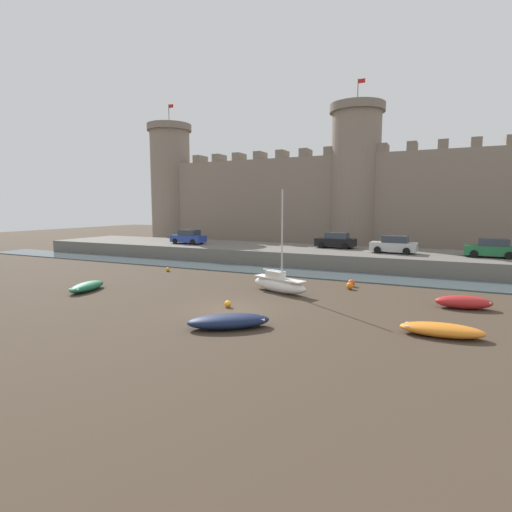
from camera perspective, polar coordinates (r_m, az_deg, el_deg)
ground_plane at (r=22.53m, az=-3.56°, el=-7.67°), size 160.00×160.00×0.00m
water_channel at (r=34.60m, az=7.25°, el=-2.43°), size 80.00×4.50×0.10m
quay_road at (r=41.39m, az=10.40°, el=-0.01°), size 69.24×10.00×1.42m
castle at (r=52.54m, az=13.94°, el=9.05°), size 63.98×6.75×21.24m
rowboat_foreground_right at (r=29.66m, az=-23.01°, el=-4.01°), size 1.92×3.50×0.61m
rowboat_midflat_centre at (r=25.50m, az=27.54°, el=-5.83°), size 3.18×1.74×0.74m
rowboat_midflat_left at (r=19.77m, az=24.98°, el=-9.51°), size 3.61×1.58×0.59m
sailboat_near_channel_right at (r=26.85m, az=3.30°, el=-3.94°), size 4.62×2.53×6.84m
rowboat_foreground_left at (r=19.18m, az=-3.90°, el=-9.23°), size 4.06×3.52×0.67m
mooring_buoy_off_centre at (r=36.33m, az=-12.49°, el=-1.87°), size 0.37×0.37×0.37m
mooring_buoy_near_channel at (r=23.02m, az=-4.05°, el=-6.85°), size 0.40×0.40×0.40m
mooring_buoy_near_shore at (r=29.65m, az=13.46°, el=-3.76°), size 0.51×0.51×0.51m
mooring_buoy_mid_mud at (r=28.57m, az=13.25°, el=-4.18°), size 0.49×0.49×0.49m
car_quay_centre_east at (r=39.26m, az=19.10°, el=1.52°), size 4.17×2.02×1.62m
car_quay_west at (r=47.17m, az=-9.63°, el=2.68°), size 4.17×2.02×1.62m
car_quay_east at (r=42.57m, az=11.33°, el=2.18°), size 4.17×2.02×1.62m
car_quay_centre_west at (r=39.41m, az=30.63°, el=0.94°), size 4.17×2.02×1.62m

